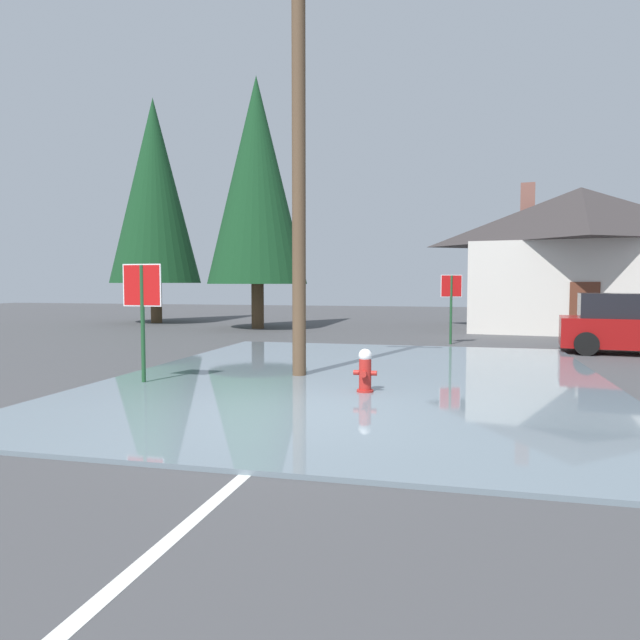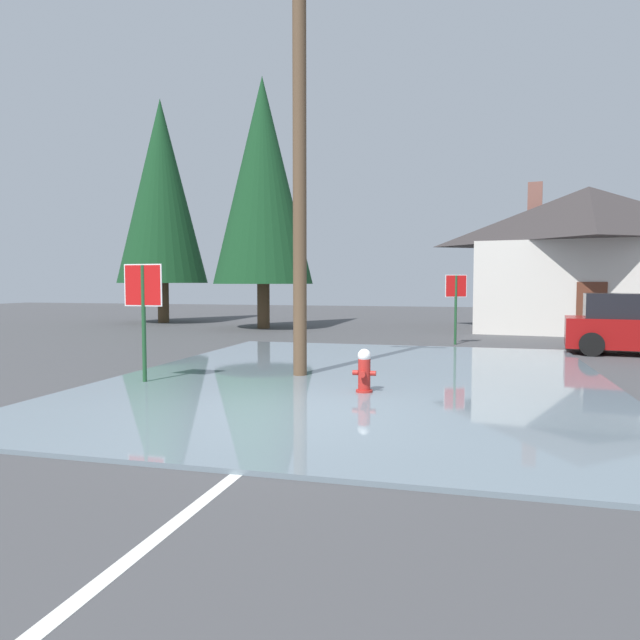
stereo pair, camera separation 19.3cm
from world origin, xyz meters
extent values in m
cube|color=#424244|center=(0.00, 0.00, -0.05)|extent=(80.00, 80.00, 0.10)
cube|color=slate|center=(0.39, 3.38, 0.03)|extent=(9.64, 12.19, 0.06)
cube|color=silver|center=(0.88, -1.61, 0.00)|extent=(4.02, 0.31, 0.01)
cube|color=silver|center=(0.21, -4.26, 0.00)|extent=(0.19, 3.33, 0.01)
cylinder|color=#1E4C28|center=(-3.53, 1.74, 1.15)|extent=(0.08, 0.08, 2.31)
cube|color=white|center=(-3.53, 1.74, 1.92)|extent=(0.81, 0.04, 0.81)
cube|color=red|center=(-3.53, 1.74, 1.92)|extent=(0.76, 0.05, 0.76)
cylinder|color=#AD231E|center=(0.77, 1.76, 0.05)|extent=(0.29, 0.29, 0.10)
cylinder|color=#AD231E|center=(0.77, 1.76, 0.37)|extent=(0.22, 0.22, 0.54)
sphere|color=white|center=(0.77, 1.76, 0.70)|extent=(0.24, 0.24, 0.24)
cylinder|color=#AD231E|center=(0.61, 1.76, 0.39)|extent=(0.10, 0.09, 0.09)
cylinder|color=#AD231E|center=(0.92, 1.76, 0.39)|extent=(0.10, 0.09, 0.09)
cylinder|color=#AD231E|center=(0.77, 1.60, 0.39)|extent=(0.11, 0.10, 0.11)
cylinder|color=brown|center=(-0.85, 3.26, 4.24)|extent=(0.28, 0.28, 8.48)
cylinder|color=#1E4C28|center=(2.11, 10.70, 1.10)|extent=(0.08, 0.08, 2.20)
cube|color=white|center=(2.11, 10.70, 1.87)|extent=(0.66, 0.29, 0.71)
cube|color=red|center=(2.11, 10.70, 1.87)|extent=(0.63, 0.29, 0.67)
cube|color=beige|center=(7.13, 17.47, 1.77)|extent=(8.95, 7.47, 3.55)
pyramid|color=#332D2D|center=(7.13, 17.47, 4.70)|extent=(9.66, 8.07, 2.31)
cube|color=brown|center=(5.23, 18.88, 5.28)|extent=(0.67, 0.67, 2.08)
cube|color=#592D1E|center=(6.74, 14.20, 1.00)|extent=(1.00, 0.18, 2.00)
cube|color=maroon|center=(7.19, 9.29, 0.59)|extent=(4.21, 2.21, 0.82)
cube|color=black|center=(6.87, 9.33, 1.34)|extent=(2.59, 1.80, 0.67)
cylinder|color=black|center=(5.94, 10.31, 0.32)|extent=(0.66, 0.30, 0.64)
cylinder|color=black|center=(5.72, 8.61, 0.32)|extent=(0.66, 0.30, 0.64)
cylinder|color=#4C3823|center=(-12.14, 17.55, 0.98)|extent=(0.54, 0.54, 1.96)
cone|color=#143D1E|center=(-12.14, 17.55, 6.42)|extent=(4.35, 4.35, 8.92)
cylinder|color=#4C3823|center=(-6.08, 15.36, 0.96)|extent=(0.53, 0.53, 1.92)
cone|color=#143D1E|center=(-6.08, 15.36, 6.30)|extent=(4.27, 4.27, 8.76)
camera|label=1|loc=(2.34, -8.17, 1.97)|focal=32.43mm
camera|label=2|loc=(2.53, -8.13, 1.97)|focal=32.43mm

